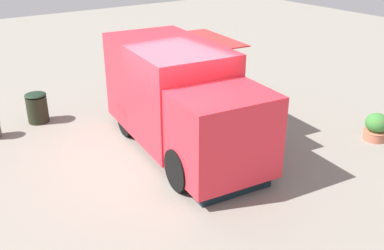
# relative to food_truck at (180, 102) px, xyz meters

# --- Properties ---
(ground_plane) EXTENTS (40.00, 40.00, 0.00)m
(ground_plane) POSITION_rel_food_truck_xyz_m (0.24, -0.57, -1.16)
(ground_plane) COLOR gray
(food_truck) EXTENTS (5.18, 3.04, 2.41)m
(food_truck) POSITION_rel_food_truck_xyz_m (0.00, 0.00, 0.00)
(food_truck) COLOR #ED2B3A
(food_truck) RESTS_ON ground_plane
(planter_flowering_far) EXTENTS (0.58, 0.58, 0.69)m
(planter_flowering_far) POSITION_rel_food_truck_xyz_m (2.44, 4.19, -0.82)
(planter_flowering_far) COLOR #BA684E
(planter_flowering_far) RESTS_ON ground_plane
(trash_bin) EXTENTS (0.57, 0.57, 0.84)m
(trash_bin) POSITION_rel_food_truck_xyz_m (-3.48, -2.35, -0.73)
(trash_bin) COLOR black
(trash_bin) RESTS_ON ground_plane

